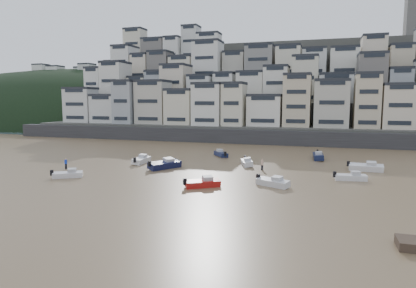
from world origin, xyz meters
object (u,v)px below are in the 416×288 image
(boat_a, at_px, (203,182))
(boat_d, at_px, (351,176))
(boat_h, at_px, (221,153))
(boat_j, at_px, (68,173))
(boat_c, at_px, (165,163))
(boat_i, at_px, (318,155))
(boat_e, at_px, (247,162))
(person_pink, at_px, (262,165))
(boat_g, at_px, (366,166))
(person_blue, at_px, (66,164))
(boat_b, at_px, (273,181))
(boat_f, at_px, (141,159))

(boat_a, relative_size, boat_d, 1.07)
(boat_h, height_order, boat_j, boat_h)
(boat_c, distance_m, boat_i, 29.03)
(boat_j, bearing_deg, boat_h, 27.32)
(boat_e, xyz_separation_m, boat_i, (11.38, 10.51, 0.11))
(boat_j, bearing_deg, person_pink, -2.69)
(boat_d, xyz_separation_m, boat_g, (2.69, 7.70, 0.12))
(boat_a, bearing_deg, boat_d, -6.09)
(boat_c, bearing_deg, boat_h, 10.55)
(boat_g, relative_size, boat_i, 0.94)
(boat_j, height_order, person_blue, person_blue)
(boat_b, distance_m, person_pink, 10.96)
(boat_d, xyz_separation_m, boat_i, (-4.57, 17.43, 0.17))
(boat_f, relative_size, boat_i, 0.91)
(boat_j, bearing_deg, boat_c, 13.94)
(boat_f, xyz_separation_m, boat_g, (36.72, 3.87, 0.02))
(boat_i, bearing_deg, boat_f, -69.46)
(boat_a, relative_size, person_pink, 2.81)
(boat_a, bearing_deg, person_pink, 33.88)
(boat_i, height_order, boat_j, boat_i)
(boat_f, relative_size, boat_h, 1.10)
(person_blue, distance_m, person_pink, 31.34)
(boat_a, distance_m, boat_d, 20.77)
(boat_d, bearing_deg, boat_c, 170.63)
(boat_d, bearing_deg, person_pink, 154.94)
(boat_a, xyz_separation_m, boat_f, (-15.78, 13.73, 0.06))
(boat_b, xyz_separation_m, boat_i, (5.24, 24.18, 0.14))
(boat_g, height_order, person_blue, person_blue)
(boat_g, bearing_deg, boat_d, -105.65)
(boat_h, xyz_separation_m, person_blue, (-20.25, -20.08, 0.21))
(boat_a, relative_size, boat_c, 0.80)
(boat_h, bearing_deg, boat_f, 100.02)
(boat_a, height_order, boat_b, boat_a)
(boat_f, height_order, person_blue, person_blue)
(boat_c, bearing_deg, person_blue, 138.04)
(boat_i, bearing_deg, person_pink, -35.47)
(boat_g, relative_size, boat_j, 1.24)
(boat_f, xyz_separation_m, boat_h, (11.25, 11.60, -0.06))
(boat_h, bearing_deg, boat_b, 174.49)
(boat_b, bearing_deg, boat_c, -175.49)
(boat_f, distance_m, person_pink, 21.18)
(boat_a, distance_m, boat_f, 20.92)
(boat_d, xyz_separation_m, person_blue, (-43.04, -4.65, 0.25))
(boat_g, distance_m, boat_j, 44.82)
(boat_b, distance_m, boat_f, 26.44)
(boat_i, distance_m, person_pink, 15.97)
(boat_c, distance_m, boat_e, 13.76)
(boat_i, bearing_deg, boat_c, -58.14)
(person_blue, xyz_separation_m, person_pink, (30.19, 8.42, 0.00))
(boat_b, distance_m, boat_d, 11.90)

